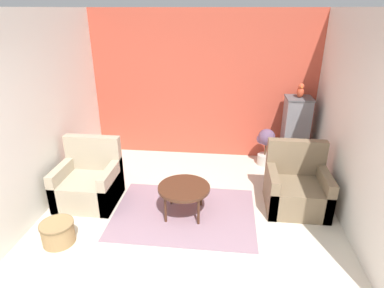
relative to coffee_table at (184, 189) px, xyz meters
The scene contains 11 objects.
wall_back_accent 2.33m from the coffee_table, 87.93° to the left, with size 4.27×0.06×2.73m.
wall_left 2.27m from the coffee_table, behind, with size 0.06×3.55×2.73m.
wall_right 2.40m from the coffee_table, ahead, with size 0.06×3.55×2.73m.
area_rug 0.40m from the coffee_table, behind, with size 1.99×1.45×0.01m.
coffee_table is the anchor object (origin of this frame).
armchair_left 1.48m from the coffee_table, behind, with size 0.85×0.78×0.94m.
armchair_right 1.64m from the coffee_table, 13.32° to the left, with size 0.85×0.78×0.94m.
birdcage 2.52m from the coffee_table, 44.73° to the left, with size 0.45×0.45×1.30m.
parrot 2.70m from the coffee_table, 44.76° to the left, with size 0.12×0.21×0.25m.
potted_plant 2.16m from the coffee_table, 53.53° to the left, with size 0.33×0.30×0.70m.
wicker_basket 1.69m from the coffee_table, 152.38° to the right, with size 0.41×0.41×0.28m.
Camera 1 is at (0.46, -2.34, 2.72)m, focal length 30.00 mm.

